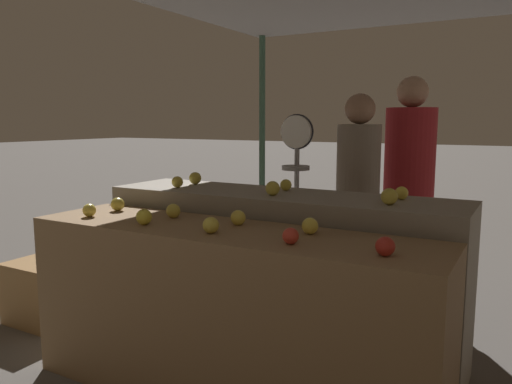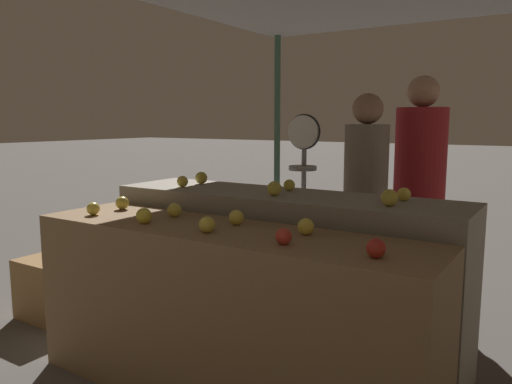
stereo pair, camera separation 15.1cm
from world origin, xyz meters
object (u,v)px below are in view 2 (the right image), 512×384
Objects in this scene: person_customer_left at (419,177)px; wooden_crate_side at (57,287)px; produce_scale at (303,173)px; person_vendor_at_scale at (365,190)px.

wooden_crate_side is at bearing 32.58° from person_customer_left.
person_vendor_at_scale reaches higher than produce_scale.
wooden_crate_side is (-1.52, -0.98, -0.84)m from produce_scale.
person_vendor_at_scale is 2.36m from wooden_crate_side.
person_customer_left is at bearing -116.57° from person_vendor_at_scale.
person_vendor_at_scale is at bearing 30.96° from wooden_crate_side.
person_customer_left is at bearing 42.11° from produce_scale.
person_customer_left reaches higher than person_vendor_at_scale.
wooden_crate_side is (-1.92, -1.15, -0.73)m from person_vendor_at_scale.
produce_scale reaches higher than wooden_crate_side.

